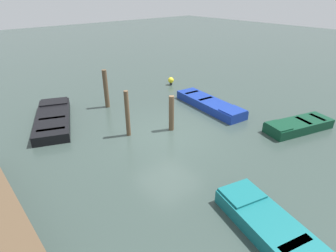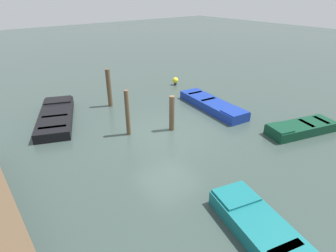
# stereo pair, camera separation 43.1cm
# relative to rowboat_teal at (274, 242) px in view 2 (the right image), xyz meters

# --- Properties ---
(ground_plane) EXTENTS (80.00, 80.00, 0.00)m
(ground_plane) POSITION_rel_rowboat_teal_xyz_m (5.93, -1.55, -0.22)
(ground_plane) COLOR #33423D
(rowboat_teal) EXTENTS (4.02, 2.07, 0.46)m
(rowboat_teal) POSITION_rel_rowboat_teal_xyz_m (0.00, 0.00, 0.00)
(rowboat_teal) COLOR #14666B
(rowboat_teal) RESTS_ON ground_plane
(rowboat_black) EXTENTS (4.30, 2.82, 0.46)m
(rowboat_black) POSITION_rel_rowboat_teal_xyz_m (10.00, 1.69, -0.00)
(rowboat_black) COLOR black
(rowboat_black) RESTS_ON ground_plane
(rowboat_blue) EXTENTS (4.21, 1.58, 0.46)m
(rowboat_blue) POSITION_rel_rowboat_teal_xyz_m (6.66, -4.91, -0.00)
(rowboat_blue) COLOR navy
(rowboat_blue) RESTS_ON ground_plane
(rowboat_dark_green) EXTENTS (1.82, 3.16, 0.46)m
(rowboat_dark_green) POSITION_rel_rowboat_teal_xyz_m (2.63, -5.96, 0.00)
(rowboat_dark_green) COLOR #0C3823
(rowboat_dark_green) RESTS_ON ground_plane
(mooring_piling_near_left) EXTENTS (0.22, 0.22, 1.51)m
(mooring_piling_near_left) POSITION_rel_rowboat_teal_xyz_m (6.11, -1.89, 0.54)
(mooring_piling_near_left) COLOR brown
(mooring_piling_near_left) RESTS_ON ground_plane
(mooring_piling_far_right) EXTENTS (0.23, 0.23, 1.91)m
(mooring_piling_far_right) POSITION_rel_rowboat_teal_xyz_m (10.11, -1.07, 0.74)
(mooring_piling_far_right) COLOR brown
(mooring_piling_far_right) RESTS_ON ground_plane
(mooring_piling_near_right) EXTENTS (0.18, 0.18, 1.90)m
(mooring_piling_near_right) POSITION_rel_rowboat_teal_xyz_m (6.87, -0.24, 0.74)
(mooring_piling_near_right) COLOR brown
(mooring_piling_near_right) RESTS_ON ground_plane
(marker_buoy) EXTENTS (0.36, 0.36, 0.48)m
(marker_buoy) POSITION_rel_rowboat_teal_xyz_m (10.74, -5.86, 0.07)
(marker_buoy) COLOR #262626
(marker_buoy) RESTS_ON ground_plane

